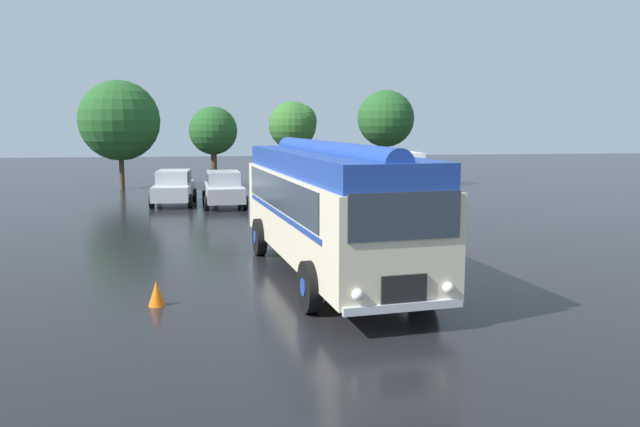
# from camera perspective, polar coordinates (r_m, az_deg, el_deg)

# --- Properties ---
(ground_plane) EXTENTS (120.00, 120.00, 0.00)m
(ground_plane) POSITION_cam_1_polar(r_m,az_deg,el_deg) (16.46, 1.95, -5.60)
(ground_plane) COLOR black
(vintage_bus) EXTENTS (3.81, 10.34, 3.49)m
(vintage_bus) POSITION_cam_1_polar(r_m,az_deg,el_deg) (16.13, 0.74, 0.97)
(vintage_bus) COLOR beige
(vintage_bus) RESTS_ON ground
(car_near_left) EXTENTS (2.01, 4.23, 1.66)m
(car_near_left) POSITION_cam_1_polar(r_m,az_deg,el_deg) (31.23, -13.22, 2.36)
(car_near_left) COLOR #B7BABF
(car_near_left) RESTS_ON ground
(car_mid_left) EXTENTS (2.21, 4.32, 1.66)m
(car_mid_left) POSITION_cam_1_polar(r_m,az_deg,el_deg) (30.11, -8.79, 2.27)
(car_mid_left) COLOR #B7BABF
(car_mid_left) RESTS_ON ground
(car_mid_right) EXTENTS (2.15, 4.29, 1.66)m
(car_mid_right) POSITION_cam_1_polar(r_m,az_deg,el_deg) (30.22, -3.17, 2.38)
(car_mid_right) COLOR navy
(car_mid_right) RESTS_ON ground
(car_far_right) EXTENTS (2.15, 4.29, 1.66)m
(car_far_right) POSITION_cam_1_polar(r_m,az_deg,el_deg) (31.05, 1.82, 2.54)
(car_far_right) COLOR maroon
(car_far_right) RESTS_ON ground
(box_van) EXTENTS (2.44, 5.82, 2.50)m
(box_van) POSITION_cam_1_polar(r_m,az_deg,el_deg) (31.55, 7.15, 3.52)
(box_van) COLOR silver
(box_van) RESTS_ON ground
(tree_far_left) EXTENTS (4.74, 4.74, 6.46)m
(tree_far_left) POSITION_cam_1_polar(r_m,az_deg,el_deg) (39.15, -17.74, 8.10)
(tree_far_left) COLOR #4C3823
(tree_far_left) RESTS_ON ground
(tree_left_of_centre) EXTENTS (2.89, 2.89, 4.94)m
(tree_left_of_centre) POSITION_cam_1_polar(r_m,az_deg,el_deg) (38.27, -9.77, 7.47)
(tree_left_of_centre) COLOR #4C3823
(tree_left_of_centre) RESTS_ON ground
(tree_centre) EXTENTS (2.97, 2.95, 5.28)m
(tree_centre) POSITION_cam_1_polar(r_m,az_deg,el_deg) (38.84, -2.35, 8.12)
(tree_centre) COLOR #4C3823
(tree_centre) RESTS_ON ground
(tree_right_of_centre) EXTENTS (3.47, 3.47, 5.95)m
(tree_right_of_centre) POSITION_cam_1_polar(r_m,az_deg,el_deg) (38.76, 6.07, 8.68)
(tree_right_of_centre) COLOR #4C3823
(tree_right_of_centre) RESTS_ON ground
(traffic_cone) EXTENTS (0.36, 0.36, 0.55)m
(traffic_cone) POSITION_cam_1_polar(r_m,az_deg,el_deg) (14.10, -14.72, -7.08)
(traffic_cone) COLOR orange
(traffic_cone) RESTS_ON ground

